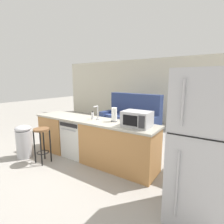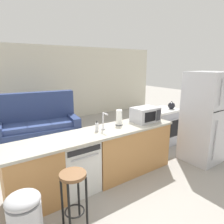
{
  "view_description": "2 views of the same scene",
  "coord_description": "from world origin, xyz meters",
  "px_view_note": "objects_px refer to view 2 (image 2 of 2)",
  "views": [
    {
      "loc": [
        2.53,
        -2.79,
        1.71
      ],
      "look_at": [
        0.42,
        0.39,
        1.03
      ],
      "focal_mm": 28.0,
      "sensor_mm": 36.0,
      "label": 1
    },
    {
      "loc": [
        -1.44,
        -2.68,
        1.99
      ],
      "look_at": [
        0.68,
        0.35,
        1.09
      ],
      "focal_mm": 32.0,
      "sensor_mm": 36.0,
      "label": 2
    }
  ],
  "objects_px": {
    "refrigerator": "(205,118)",
    "microwave": "(145,114)",
    "stove_range": "(162,126)",
    "bar_stool": "(74,189)",
    "soap_bottle": "(97,127)",
    "couch": "(38,127)",
    "paper_towel_roll": "(119,118)",
    "kettle": "(171,106)",
    "dishwasher": "(77,165)"
  },
  "relations": [
    {
      "from": "stove_range",
      "to": "microwave",
      "type": "distance_m",
      "value": 1.39
    },
    {
      "from": "soap_bottle",
      "to": "couch",
      "type": "distance_m",
      "value": 2.54
    },
    {
      "from": "dishwasher",
      "to": "bar_stool",
      "type": "xyz_separation_m",
      "value": [
        -0.36,
        -0.7,
        0.11
      ]
    },
    {
      "from": "refrigerator",
      "to": "kettle",
      "type": "height_order",
      "value": "refrigerator"
    },
    {
      "from": "paper_towel_roll",
      "to": "microwave",
      "type": "bearing_deg",
      "value": -10.79
    },
    {
      "from": "refrigerator",
      "to": "microwave",
      "type": "relative_size",
      "value": 3.69
    },
    {
      "from": "refrigerator",
      "to": "paper_towel_roll",
      "type": "height_order",
      "value": "refrigerator"
    },
    {
      "from": "refrigerator",
      "to": "microwave",
      "type": "distance_m",
      "value": 1.27
    },
    {
      "from": "couch",
      "to": "dishwasher",
      "type": "bearing_deg",
      "value": -91.51
    },
    {
      "from": "paper_towel_roll",
      "to": "bar_stool",
      "type": "bearing_deg",
      "value": -147.93
    },
    {
      "from": "soap_bottle",
      "to": "kettle",
      "type": "relative_size",
      "value": 0.86
    },
    {
      "from": "refrigerator",
      "to": "bar_stool",
      "type": "xyz_separation_m",
      "value": [
        -2.96,
        -0.15,
        -0.39
      ]
    },
    {
      "from": "microwave",
      "to": "kettle",
      "type": "height_order",
      "value": "microwave"
    },
    {
      "from": "dishwasher",
      "to": "paper_towel_roll",
      "type": "xyz_separation_m",
      "value": [
        0.91,
        0.1,
        0.62
      ]
    },
    {
      "from": "dishwasher",
      "to": "soap_bottle",
      "type": "distance_m",
      "value": 0.68
    },
    {
      "from": "dishwasher",
      "to": "kettle",
      "type": "relative_size",
      "value": 4.1
    },
    {
      "from": "bar_stool",
      "to": "couch",
      "type": "height_order",
      "value": "couch"
    },
    {
      "from": "stove_range",
      "to": "bar_stool",
      "type": "bearing_deg",
      "value": -157.23
    },
    {
      "from": "refrigerator",
      "to": "stove_range",
      "type": "bearing_deg",
      "value": 89.99
    },
    {
      "from": "soap_bottle",
      "to": "stove_range",
      "type": "bearing_deg",
      "value": 13.12
    },
    {
      "from": "microwave",
      "to": "soap_bottle",
      "type": "distance_m",
      "value": 1.06
    },
    {
      "from": "refrigerator",
      "to": "couch",
      "type": "xyz_separation_m",
      "value": [
        -2.53,
        3.04,
        -0.53
      ]
    },
    {
      "from": "bar_stool",
      "to": "kettle",
      "type": "bearing_deg",
      "value": 19.65
    },
    {
      "from": "refrigerator",
      "to": "soap_bottle",
      "type": "relative_size",
      "value": 10.48
    },
    {
      "from": "soap_bottle",
      "to": "kettle",
      "type": "bearing_deg",
      "value": 9.28
    },
    {
      "from": "dishwasher",
      "to": "soap_bottle",
      "type": "height_order",
      "value": "soap_bottle"
    },
    {
      "from": "bar_stool",
      "to": "dishwasher",
      "type": "bearing_deg",
      "value": 62.34
    },
    {
      "from": "soap_bottle",
      "to": "couch",
      "type": "relative_size",
      "value": 0.08
    },
    {
      "from": "soap_bottle",
      "to": "bar_stool",
      "type": "height_order",
      "value": "soap_bottle"
    },
    {
      "from": "stove_range",
      "to": "bar_stool",
      "type": "relative_size",
      "value": 1.22
    },
    {
      "from": "kettle",
      "to": "microwave",
      "type": "bearing_deg",
      "value": -161.99
    },
    {
      "from": "stove_range",
      "to": "paper_towel_roll",
      "type": "distance_m",
      "value": 1.84
    },
    {
      "from": "couch",
      "to": "paper_towel_roll",
      "type": "bearing_deg",
      "value": -70.46
    },
    {
      "from": "paper_towel_roll",
      "to": "soap_bottle",
      "type": "distance_m",
      "value": 0.52
    },
    {
      "from": "kettle",
      "to": "couch",
      "type": "height_order",
      "value": "couch"
    },
    {
      "from": "stove_range",
      "to": "kettle",
      "type": "bearing_deg",
      "value": -36.68
    },
    {
      "from": "stove_range",
      "to": "paper_towel_roll",
      "type": "bearing_deg",
      "value": -165.25
    },
    {
      "from": "couch",
      "to": "stove_range",
      "type": "bearing_deg",
      "value": -37.43
    },
    {
      "from": "stove_range",
      "to": "bar_stool",
      "type": "height_order",
      "value": "stove_range"
    },
    {
      "from": "microwave",
      "to": "paper_towel_roll",
      "type": "distance_m",
      "value": 0.56
    },
    {
      "from": "refrigerator",
      "to": "kettle",
      "type": "xyz_separation_m",
      "value": [
        0.17,
        0.97,
        0.06
      ]
    },
    {
      "from": "stove_range",
      "to": "refrigerator",
      "type": "height_order",
      "value": "refrigerator"
    },
    {
      "from": "refrigerator",
      "to": "kettle",
      "type": "relative_size",
      "value": 9.0
    },
    {
      "from": "soap_bottle",
      "to": "microwave",
      "type": "bearing_deg",
      "value": -2.04
    },
    {
      "from": "stove_range",
      "to": "kettle",
      "type": "xyz_separation_m",
      "value": [
        0.17,
        -0.13,
        0.53
      ]
    },
    {
      "from": "couch",
      "to": "bar_stool",
      "type": "bearing_deg",
      "value": -97.69
    },
    {
      "from": "bar_stool",
      "to": "couch",
      "type": "relative_size",
      "value": 0.35
    },
    {
      "from": "stove_range",
      "to": "soap_bottle",
      "type": "xyz_separation_m",
      "value": [
        -2.2,
        -0.51,
        0.52
      ]
    },
    {
      "from": "refrigerator",
      "to": "couch",
      "type": "relative_size",
      "value": 0.88
    },
    {
      "from": "paper_towel_roll",
      "to": "soap_bottle",
      "type": "bearing_deg",
      "value": -172.42
    }
  ]
}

